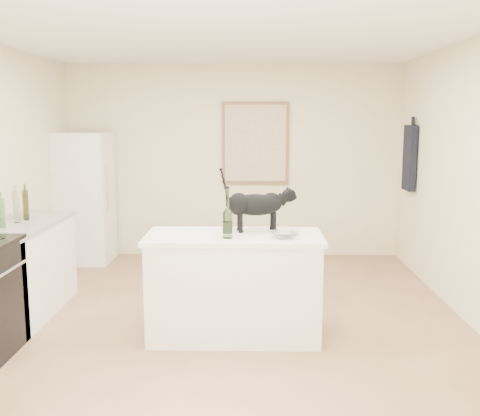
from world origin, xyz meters
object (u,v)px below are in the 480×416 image
fridge (84,198)px  wine_bottle (228,216)px  black_cat (256,208)px  glass_bowl (285,235)px

fridge → wine_bottle: 3.36m
black_cat → glass_bowl: black_cat is taller
glass_bowl → black_cat: bearing=129.1°
wine_bottle → fridge: bearing=126.7°
fridge → wine_bottle: size_ratio=4.53×
fridge → black_cat: size_ratio=2.86×
wine_bottle → glass_bowl: wine_bottle is taller
black_cat → glass_bowl: bearing=-62.9°
wine_bottle → glass_bowl: bearing=-0.1°
black_cat → fridge: bearing=120.9°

